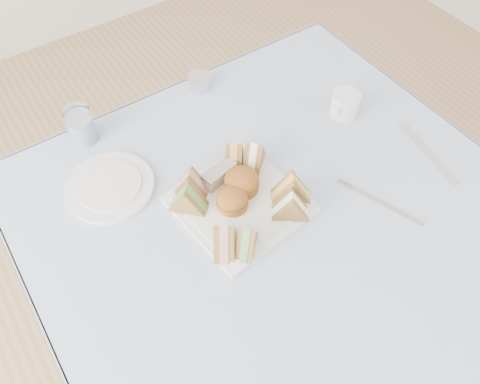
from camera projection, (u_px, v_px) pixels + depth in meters
floor at (269, 340)px, 1.59m from camera, size 4.00×4.00×0.00m
table at (276, 295)px, 1.29m from camera, size 0.90×0.90×0.74m
tablecloth at (287, 221)px, 0.99m from camera, size 1.02×1.02×0.01m
serving_plate at (240, 204)px, 1.00m from camera, size 0.27×0.27×0.01m
sandwich_fl_a at (224, 235)px, 0.91m from camera, size 0.08×0.09×0.08m
sandwich_fl_b at (247, 238)px, 0.91m from camera, size 0.08×0.08×0.07m
sandwich_fr_a at (291, 187)px, 0.98m from camera, size 0.09×0.08×0.08m
sandwich_fr_b at (291, 205)px, 0.95m from camera, size 0.09×0.08×0.07m
sandwich_bl_a at (188, 197)px, 0.96m from camera, size 0.08×0.09×0.07m
sandwich_bl_b at (191, 182)px, 0.99m from camera, size 0.08×0.08×0.07m
sandwich_br_a at (254, 155)px, 1.03m from camera, size 0.09×0.08×0.07m
sandwich_br_b at (234, 154)px, 1.04m from camera, size 0.08×0.08×0.07m
scone_left at (232, 199)px, 0.98m from camera, size 0.07×0.07×0.05m
scone_right at (241, 181)px, 1.00m from camera, size 0.11×0.11×0.05m
pastry_slice at (219, 175)px, 1.02m from camera, size 0.09×0.05×0.04m
side_plate at (110, 187)px, 1.03m from camera, size 0.20×0.20×0.01m
water_glass at (81, 125)px, 1.09m from camera, size 0.08×0.08×0.09m
tea_strainer at (200, 83)px, 1.22m from camera, size 0.08×0.08×0.03m
knife at (427, 153)px, 1.10m from camera, size 0.05×0.21×0.00m
fork at (387, 206)px, 1.01m from camera, size 0.07×0.16×0.00m
creamer_jug at (345, 105)px, 1.15m from camera, size 0.09×0.09×0.06m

